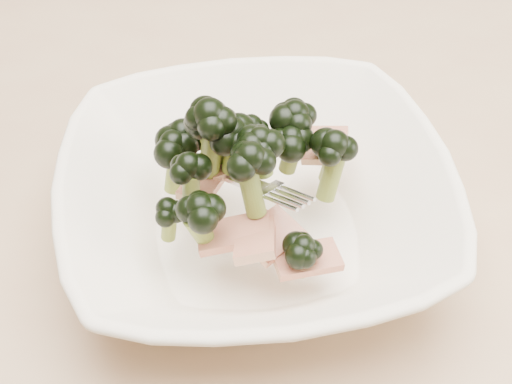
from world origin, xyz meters
TOP-DOWN VIEW (x-y plane):
  - dining_table at (0.00, 0.00)m, footprint 1.20×0.80m
  - broccoli_dish at (-0.08, -0.04)m, footprint 0.33×0.33m

SIDE VIEW (x-z plane):
  - dining_table at x=0.00m, z-range 0.28..1.03m
  - broccoli_dish at x=-0.08m, z-range 0.72..0.86m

